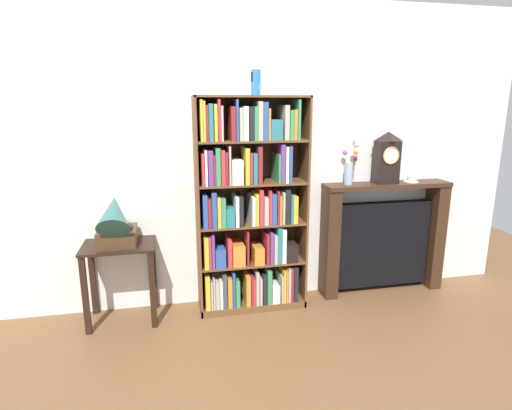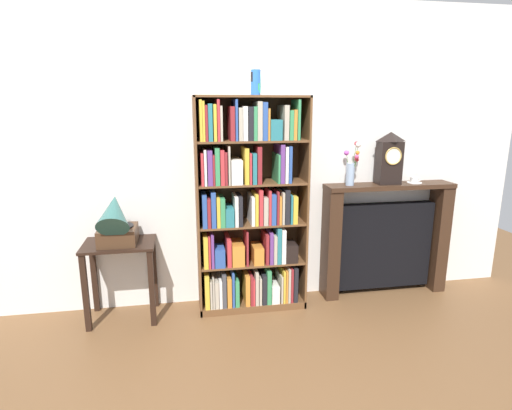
% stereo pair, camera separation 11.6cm
% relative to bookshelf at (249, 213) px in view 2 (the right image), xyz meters
% --- Properties ---
extents(ground_plane, '(7.99, 6.40, 0.02)m').
position_rel_bookshelf_xyz_m(ground_plane, '(0.02, -0.06, -0.88)').
color(ground_plane, brown).
extents(wall_back, '(4.99, 0.08, 2.64)m').
position_rel_bookshelf_xyz_m(wall_back, '(0.12, 0.22, 0.45)').
color(wall_back, silver).
rests_on(wall_back, ground).
extents(bookshelf, '(0.94, 0.33, 1.84)m').
position_rel_bookshelf_xyz_m(bookshelf, '(0.00, 0.00, 0.00)').
color(bookshelf, brown).
rests_on(bookshelf, ground).
extents(cup_stack, '(0.08, 0.08, 0.20)m').
position_rel_bookshelf_xyz_m(cup_stack, '(0.06, -0.00, 1.07)').
color(cup_stack, blue).
rests_on(cup_stack, bookshelf).
extents(side_table_left, '(0.57, 0.41, 0.67)m').
position_rel_bookshelf_xyz_m(side_table_left, '(-1.08, -0.03, -0.38)').
color(side_table_left, black).
rests_on(side_table_left, ground).
extents(gramophone, '(0.30, 0.46, 0.48)m').
position_rel_bookshelf_xyz_m(gramophone, '(-1.08, -0.09, 0.00)').
color(gramophone, '#472D1C').
rests_on(gramophone, side_table_left).
extents(fireplace_mantel, '(1.21, 0.24, 1.07)m').
position_rel_bookshelf_xyz_m(fireplace_mantel, '(1.32, 0.08, -0.35)').
color(fireplace_mantel, '#382316').
rests_on(fireplace_mantel, ground).
extents(mantel_clock, '(0.21, 0.15, 0.47)m').
position_rel_bookshelf_xyz_m(mantel_clock, '(1.29, 0.05, 0.43)').
color(mantel_clock, black).
rests_on(mantel_clock, fireplace_mantel).
extents(flower_vase, '(0.12, 0.14, 0.39)m').
position_rel_bookshelf_xyz_m(flower_vase, '(0.93, 0.05, 0.36)').
color(flower_vase, '#99B2D1').
rests_on(flower_vase, fireplace_mantel).
extents(teacup_with_saucer, '(0.14, 0.14, 0.06)m').
position_rel_bookshelf_xyz_m(teacup_with_saucer, '(1.56, 0.06, 0.22)').
color(teacup_with_saucer, white).
rests_on(teacup_with_saucer, fireplace_mantel).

